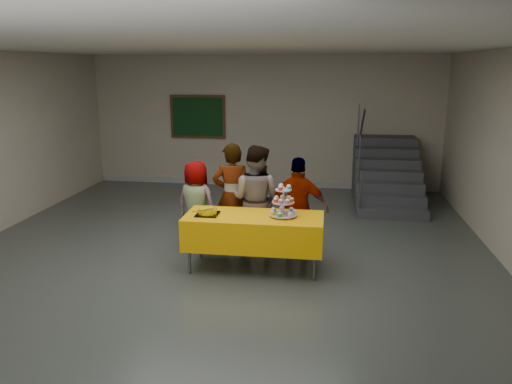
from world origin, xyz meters
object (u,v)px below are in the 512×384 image
Objects in this scene: staircase at (385,177)px; schoolchild_c at (256,199)px; schoolchild_a at (196,204)px; schoolchild_b at (232,196)px; schoolchild_d at (299,208)px; noticeboard at (198,117)px; bear_cake at (208,211)px; bake_table at (254,230)px; cupcake_stand at (283,204)px.

schoolchild_c is at bearing -123.64° from staircase.
schoolchild_b is at bearing -159.78° from schoolchild_a.
staircase reaches higher than schoolchild_d.
noticeboard is (-2.63, 4.37, 0.86)m from schoolchild_d.
schoolchild_d is at bearing -58.93° from noticeboard.
bear_cake is 0.86m from schoolchild_b.
schoolchild_c reaches higher than bake_table.
bear_cake is 5.23m from noticeboard.
cupcake_stand is 0.60m from schoolchild_d.
schoolchild_b is (0.18, 0.85, -0.01)m from bear_cake.
bake_table is at bearing 113.70° from schoolchild_c.
cupcake_stand reaches higher than bear_cake.
schoolchild_c is (-0.48, 0.68, -0.13)m from cupcake_stand.
noticeboard reaches higher than bake_table.
schoolchild_a is at bearing 142.95° from bake_table.
staircase is at bearing -116.57° from schoolchild_a.
schoolchild_c reaches higher than schoolchild_d.
bake_table is 0.75m from schoolchild_c.
noticeboard is at bearing -47.65° from schoolchild_c.
staircase reaches higher than bake_table.
noticeboard reaches higher than schoolchild_c.
schoolchild_d reaches higher than schoolchild_a.
staircase is (2.63, 3.29, -0.33)m from schoolchild_b.
staircase reaches higher than bear_cake.
bake_table is 1.45× the size of noticeboard.
schoolchild_d is at bearing 161.08° from schoolchild_b.
bake_table is 0.82m from schoolchild_d.
noticeboard reaches higher than cupcake_stand.
noticeboard is at bearing 112.71° from bake_table.
cupcake_stand is at bearing 131.83° from schoolchild_b.
schoolchild_c is 1.09× the size of schoolchild_d.
schoolchild_a is at bearing -133.81° from staircase.
noticeboard reaches higher than schoolchild_b.
cupcake_stand is 1.24× the size of bear_cake.
bake_table is at bearing 113.94° from schoolchild_b.
bear_cake is 0.91m from schoolchild_a.
bake_table is 5.25× the size of bear_cake.
bake_table is 1.26× the size of schoolchild_d.
cupcake_stand is 0.27× the size of schoolchild_b.
staircase reaches higher than schoolchild_b.
schoolchild_d is (0.17, 0.54, -0.20)m from cupcake_stand.
schoolchild_c is at bearing -64.88° from noticeboard.
schoolchild_c is 1.25× the size of noticeboard.
schoolchild_b is at bearing 2.65° from schoolchild_c.
schoolchild_d is (1.20, 0.61, -0.08)m from bear_cake.
schoolchild_b reaches higher than schoolchild_d.
bear_cake is 0.24× the size of schoolchild_d.
cupcake_stand is at bearing 3.93° from bear_cake.
schoolchild_b is (0.56, 0.03, 0.14)m from schoolchild_a.
staircase reaches higher than schoolchild_c.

